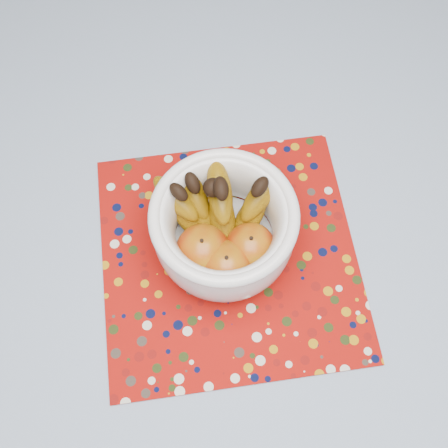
# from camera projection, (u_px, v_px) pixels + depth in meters

# --- Properties ---
(table) EXTENTS (1.20, 1.20, 0.75)m
(table) POSITION_uv_depth(u_px,v_px,m) (252.00, 336.00, 0.80)
(table) COLOR brown
(table) RESTS_ON ground
(tablecloth) EXTENTS (1.32, 1.32, 0.01)m
(tablecloth) POSITION_uv_depth(u_px,v_px,m) (255.00, 324.00, 0.72)
(tablecloth) COLOR #6487A7
(tablecloth) RESTS_ON table
(placemat) EXTENTS (0.41, 0.41, 0.00)m
(placemat) POSITION_uv_depth(u_px,v_px,m) (229.00, 256.00, 0.75)
(placemat) COLOR #900C07
(placemat) RESTS_ON tablecloth
(fruit_bowl) EXTENTS (0.23, 0.20, 0.15)m
(fruit_bowl) POSITION_uv_depth(u_px,v_px,m) (221.00, 223.00, 0.70)
(fruit_bowl) COLOR white
(fruit_bowl) RESTS_ON placemat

